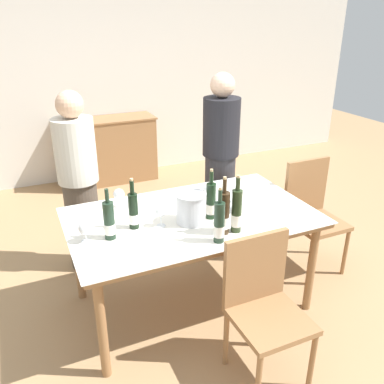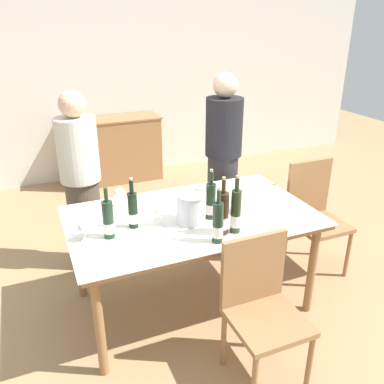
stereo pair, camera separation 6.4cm
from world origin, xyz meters
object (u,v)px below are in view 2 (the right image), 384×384
Objects in this scene: ice_bucket at (190,207)px; wine_bottle_1 at (108,221)px; wine_bottle_5 at (223,215)px; wine_bottle_2 at (218,224)px; wine_glass_5 at (232,210)px; person_guest_left at (223,163)px; sideboard_cabinet at (113,150)px; wine_bottle_4 at (133,211)px; dining_table at (192,224)px; person_host at (82,184)px; wine_bottle_0 at (211,202)px; wine_glass_0 at (209,189)px; wine_glass_1 at (120,194)px; chair_near_front at (261,301)px; wine_glass_2 at (84,227)px; chair_right_end at (314,210)px; wine_bottle_3 at (236,212)px; wine_glass_4 at (236,192)px; wine_glass_3 at (160,212)px.

wine_bottle_1 is (-0.56, 0.01, 0.01)m from ice_bucket.
wine_bottle_2 is at bearing -131.90° from wine_bottle_5.
wine_glass_5 is 1.08m from person_guest_left.
wine_bottle_4 is (-0.45, -2.78, 0.46)m from sideboard_cabinet.
ice_bucket reaches higher than dining_table.
wine_bottle_0 is at bearing -52.29° from person_host.
wine_glass_0 is at bearing -41.18° from person_host.
chair_near_front is (0.56, -1.08, -0.35)m from wine_glass_1.
wine_bottle_2 is 2.30× the size of wine_glass_0.
wine_glass_2 is (-0.78, -2.84, 0.43)m from sideboard_cabinet.
wine_bottle_5 is 2.69× the size of wine_glass_1.
wine_bottle_1 is at bearing 161.25° from wine_bottle_5.
ice_bucket is at bearing -179.25° from wine_bottle_0.
sideboard_cabinet is 8.32× the size of wine_glass_5.
wine_bottle_5 is 0.41× the size of chair_right_end.
wine_glass_0 is at bearing 70.50° from wine_bottle_2.
person_host reaches higher than wine_glass_0.
wine_glass_4 is at bearing 61.04° from wine_bottle_3.
chair_right_end is (0.97, -0.05, -0.33)m from wine_glass_0.
person_guest_left is (0.63, 0.77, 0.12)m from dining_table.
wine_glass_4 is (0.82, -0.27, -0.02)m from wine_glass_1.
wine_bottle_1 reaches higher than wine_glass_0.
chair_near_front is (0.03, -0.65, -0.37)m from wine_bottle_0.
wine_glass_1 is (-0.46, -2.44, 0.44)m from sideboard_cabinet.
sideboard_cabinet is 0.78× the size of person_guest_left.
chair_right_end reaches higher than wine_glass_4.
ice_bucket is 1.13m from person_host.
wine_bottle_2 reaches higher than wine_glass_1.
sideboard_cabinet is at bearing 91.60° from wine_bottle_0.
wine_bottle_1 is at bearing -102.40° from sideboard_cabinet.
ice_bucket is at bearing -91.46° from sideboard_cabinet.
person_host is (-0.03, 0.95, -0.11)m from wine_bottle_1.
wine_bottle_4 is at bearing 160.75° from wine_glass_5.
wine_bottle_5 is (0.51, -0.31, 0.02)m from wine_bottle_4.
wine_bottle_2 reaches higher than chair_near_front.
wine_bottle_3 is at bearing 23.75° from wine_bottle_2.
wine_glass_2 is at bearing -97.18° from person_host.
person_guest_left reaches higher than chair_near_front.
wine_bottle_4 is at bearing -143.69° from person_guest_left.
person_host reaches higher than sideboard_cabinet.
wine_glass_5 is (0.80, -0.14, -0.01)m from wine_bottle_1.
wine_bottle_5 is at bearing -116.88° from person_guest_left.
sideboard_cabinet is 9.28× the size of wine_glass_2.
person_host is (0.12, 0.93, -0.08)m from wine_glass_2.
wine_glass_1 is (-0.54, 0.43, -0.02)m from wine_bottle_0.
person_guest_left is at bearing 43.13° from wine_glass_3.
wine_glass_4 is 0.13× the size of chair_right_end.
wine_bottle_4 is (0.18, 0.07, 0.00)m from wine_bottle_1.
ice_bucket is (-0.07, -2.87, 0.45)m from sideboard_cabinet.
wine_glass_2 is at bearing -173.22° from wine_glass_4.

